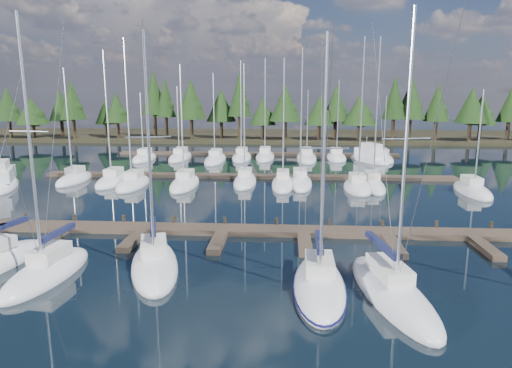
# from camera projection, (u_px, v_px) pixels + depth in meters

# --- Properties ---
(ground) EXTENTS (260.00, 260.00, 0.00)m
(ground) POSITION_uv_depth(u_px,v_px,m) (239.00, 196.00, 46.09)
(ground) COLOR black
(ground) RESTS_ON ground
(far_shore) EXTENTS (220.00, 30.00, 0.60)m
(far_shore) POSITION_uv_depth(u_px,v_px,m) (266.00, 136.00, 104.69)
(far_shore) COLOR #2B2717
(far_shore) RESTS_ON ground
(main_dock) EXTENTS (44.00, 6.13, 0.90)m
(main_dock) POSITION_uv_depth(u_px,v_px,m) (222.00, 232.00, 33.69)
(main_dock) COLOR #4C3D2F
(main_dock) RESTS_ON ground
(back_docks) EXTENTS (50.00, 21.80, 0.40)m
(back_docks) POSITION_uv_depth(u_px,v_px,m) (253.00, 164.00, 65.20)
(back_docks) COLOR #4C3D2F
(back_docks) RESTS_ON ground
(front_sailboat_2) EXTENTS (3.27, 7.95, 15.20)m
(front_sailboat_2) POSITION_uv_depth(u_px,v_px,m) (48.00, 272.00, 26.06)
(front_sailboat_2) COLOR white
(front_sailboat_2) RESTS_ON ground
(front_sailboat_3) EXTENTS (5.02, 8.92, 14.45)m
(front_sailboat_3) POSITION_uv_depth(u_px,v_px,m) (155.00, 264.00, 27.22)
(front_sailboat_3) COLOR white
(front_sailboat_3) RESTS_ON ground
(front_sailboat_4) EXTENTS (3.02, 8.78, 13.99)m
(front_sailboat_4) POSITION_uv_depth(u_px,v_px,m) (319.00, 285.00, 24.30)
(front_sailboat_4) COLOR white
(front_sailboat_4) RESTS_ON ground
(front_sailboat_5) EXTENTS (4.36, 10.24, 15.00)m
(front_sailboat_5) POSITION_uv_depth(u_px,v_px,m) (391.00, 291.00, 23.55)
(front_sailboat_5) COLOR white
(front_sailboat_5) RESTS_ON ground
(back_sailboat_rows) EXTENTS (46.82, 32.65, 16.73)m
(back_sailboat_rows) POSITION_uv_depth(u_px,v_px,m) (255.00, 168.00, 60.89)
(back_sailboat_rows) COLOR white
(back_sailboat_rows) RESTS_ON ground
(motor_yacht_left) EXTENTS (7.15, 10.41, 4.98)m
(motor_yacht_left) POSITION_uv_depth(u_px,v_px,m) (1.00, 182.00, 50.26)
(motor_yacht_left) COLOR white
(motor_yacht_left) RESTS_ON ground
(motor_yacht_right) EXTENTS (6.50, 9.47, 4.52)m
(motor_yacht_right) POSITION_uv_depth(u_px,v_px,m) (369.00, 158.00, 68.76)
(motor_yacht_right) COLOR white
(motor_yacht_right) RESTS_ON ground
(tree_line) EXTENTS (184.76, 11.65, 14.20)m
(tree_line) POSITION_uv_depth(u_px,v_px,m) (260.00, 105.00, 93.66)
(tree_line) COLOR black
(tree_line) RESTS_ON far_shore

